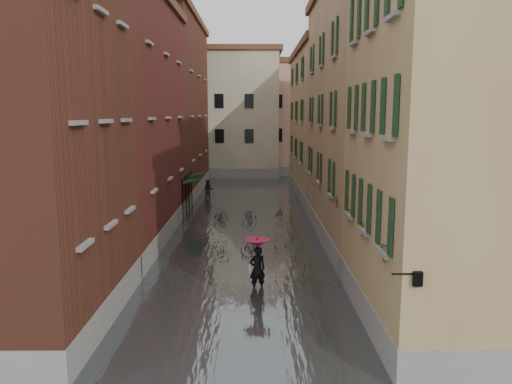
{
  "coord_description": "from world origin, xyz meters",
  "views": [
    {
      "loc": [
        0.54,
        -17.2,
        6.83
      ],
      "look_at": [
        0.61,
        6.86,
        3.0
      ],
      "focal_mm": 35.0,
      "sensor_mm": 36.0,
      "label": 1
    }
  ],
  "objects": [
    {
      "name": "building_right_far",
      "position": [
        7.0,
        24.0,
        5.75
      ],
      "size": [
        6.0,
        16.0,
        11.5
      ],
      "primitive_type": "cube",
      "color": "#9F7F52",
      "rests_on": "ground"
    },
    {
      "name": "pedestrian_main",
      "position": [
        0.65,
        1.25,
        1.27
      ],
      "size": [
        1.02,
        1.02,
        2.06
      ],
      "color": "black",
      "rests_on": "ground"
    },
    {
      "name": "window_planters",
      "position": [
        4.12,
        0.56,
        3.51
      ],
      "size": [
        0.59,
        10.47,
        0.84
      ],
      "color": "brown",
      "rests_on": "ground"
    },
    {
      "name": "awning_near",
      "position": [
        -3.48,
        14.98,
        2.47
      ],
      "size": [
        1.09,
        3.11,
        2.8
      ],
      "color": "black",
      "rests_on": "ground"
    },
    {
      "name": "building_left_mid",
      "position": [
        -7.0,
        9.0,
        6.25
      ],
      "size": [
        6.0,
        14.0,
        12.5
      ],
      "primitive_type": "cube",
      "color": "#55251A",
      "rests_on": "ground"
    },
    {
      "name": "awning_far",
      "position": [
        -3.49,
        16.5,
        2.47
      ],
      "size": [
        1.09,
        3.06,
        2.8
      ],
      "color": "black",
      "rests_on": "ground"
    },
    {
      "name": "building_left_near",
      "position": [
        -7.0,
        -2.0,
        6.5
      ],
      "size": [
        6.0,
        8.0,
        13.0
      ],
      "primitive_type": "cube",
      "color": "brown",
      "rests_on": "ground"
    },
    {
      "name": "building_right_near",
      "position": [
        7.0,
        -2.0,
        5.75
      ],
      "size": [
        6.0,
        8.0,
        11.5
      ],
      "primitive_type": "cube",
      "color": "#9F7F52",
      "rests_on": "ground"
    },
    {
      "name": "building_left_far",
      "position": [
        -7.0,
        24.0,
        7.0
      ],
      "size": [
        6.0,
        16.0,
        14.0
      ],
      "primitive_type": "cube",
      "color": "brown",
      "rests_on": "ground"
    },
    {
      "name": "wall_lantern",
      "position": [
        4.33,
        -6.0,
        3.01
      ],
      "size": [
        0.71,
        0.22,
        0.35
      ],
      "color": "black",
      "rests_on": "ground"
    },
    {
      "name": "ground",
      "position": [
        0.0,
        0.0,
        0.0
      ],
      "size": [
        120.0,
        120.0,
        0.0
      ],
      "primitive_type": "plane",
      "color": "slate",
      "rests_on": "ground"
    },
    {
      "name": "building_end_cream",
      "position": [
        -3.0,
        38.0,
        6.5
      ],
      "size": [
        12.0,
        9.0,
        13.0
      ],
      "primitive_type": "cube",
      "color": "beige",
      "rests_on": "ground"
    },
    {
      "name": "floodwater",
      "position": [
        0.0,
        13.0,
        0.1
      ],
      "size": [
        10.0,
        60.0,
        0.2
      ],
      "primitive_type": "cube",
      "color": "#505658",
      "rests_on": "ground"
    },
    {
      "name": "building_right_mid",
      "position": [
        7.0,
        9.0,
        6.5
      ],
      "size": [
        6.0,
        14.0,
        13.0
      ],
      "primitive_type": "cube",
      "color": "tan",
      "rests_on": "ground"
    },
    {
      "name": "pedestrian_far",
      "position": [
        -3.08,
        21.59,
        0.81
      ],
      "size": [
        0.85,
        0.69,
        1.63
      ],
      "primitive_type": "imported",
      "rotation": [
        0.0,
        0.0,
        0.1
      ],
      "color": "black",
      "rests_on": "ground"
    },
    {
      "name": "building_end_pink",
      "position": [
        6.0,
        40.0,
        6.0
      ],
      "size": [
        10.0,
        9.0,
        12.0
      ],
      "primitive_type": "cube",
      "color": "#CD9C90",
      "rests_on": "ground"
    }
  ]
}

